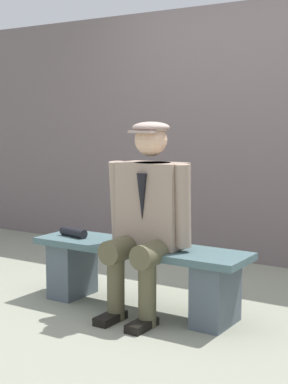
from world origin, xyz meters
name	(u,v)px	position (x,y,z in m)	size (l,w,h in m)	color
ground_plane	(139,309)	(0.00, 0.00, 0.00)	(30.00, 30.00, 0.00)	gray
bench	(138,269)	(0.00, 0.00, 0.27)	(1.49, 0.40, 0.43)	#425D60
seated_man	(148,213)	(-0.11, 0.06, 0.66)	(0.59, 0.54, 1.23)	gray
rolled_magazine	(73,232)	(0.53, 0.03, 0.47)	(0.06, 0.06, 0.23)	black
stadium_wall	(243,134)	(0.00, -1.70, 1.12)	(12.00, 0.24, 2.25)	#685B5C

